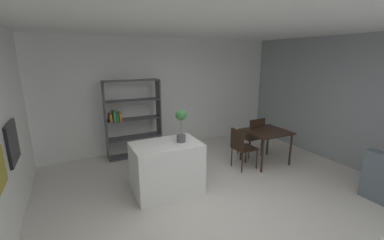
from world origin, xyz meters
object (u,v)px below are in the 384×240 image
at_px(open_bookshelf, 131,119).
at_px(dining_chair_island_side, 241,145).
at_px(potted_plant_on_island, 181,122).
at_px(dining_chair_far, 254,134).
at_px(built_in_oven, 12,142).
at_px(dining_table, 266,135).
at_px(kitchen_island, 167,167).

relative_size(open_bookshelf, dining_chair_island_side, 2.08).
height_order(potted_plant_on_island, dining_chair_far, potted_plant_on_island).
relative_size(open_bookshelf, dining_chair_far, 1.93).
relative_size(potted_plant_on_island, open_bookshelf, 0.32).
bearing_deg(potted_plant_on_island, open_bookshelf, 102.71).
height_order(built_in_oven, dining_table, built_in_oven).
distance_m(potted_plant_on_island, open_bookshelf, 1.99).
bearing_deg(built_in_oven, kitchen_island, -5.50).
height_order(built_in_oven, dining_chair_far, built_in_oven).
bearing_deg(open_bookshelf, potted_plant_on_island, -77.29).
xyz_separation_m(potted_plant_on_island, dining_chair_far, (2.15, 0.62, -0.69)).
bearing_deg(potted_plant_on_island, built_in_oven, 174.35).
bearing_deg(dining_table, dining_chair_island_side, -179.84).
relative_size(built_in_oven, open_bookshelf, 0.33).
bearing_deg(dining_chair_island_side, dining_table, -90.97).
distance_m(built_in_oven, dining_table, 4.62).
bearing_deg(open_bookshelf, built_in_oven, -140.34).
height_order(potted_plant_on_island, dining_chair_island_side, potted_plant_on_island).
xyz_separation_m(dining_chair_island_side, dining_chair_far, (0.68, 0.43, 0.03)).
xyz_separation_m(built_in_oven, dining_chair_far, (4.60, 0.38, -0.63)).
relative_size(dining_table, dining_chair_far, 0.97).
bearing_deg(dining_chair_far, dining_chair_island_side, 28.66).
relative_size(dining_table, dining_chair_island_side, 1.04).
relative_size(open_bookshelf, dining_table, 1.99).
relative_size(built_in_oven, dining_chair_island_side, 0.70).
height_order(kitchen_island, open_bookshelf, open_bookshelf).
distance_m(potted_plant_on_island, dining_chair_island_side, 1.64).
distance_m(potted_plant_on_island, dining_table, 2.23).
bearing_deg(open_bookshelf, dining_chair_island_side, -42.31).
xyz_separation_m(built_in_oven, dining_chair_island_side, (3.91, -0.05, -0.67)).
bearing_deg(dining_chair_far, potted_plant_on_island, 12.64).
distance_m(potted_plant_on_island, dining_chair_far, 2.34).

